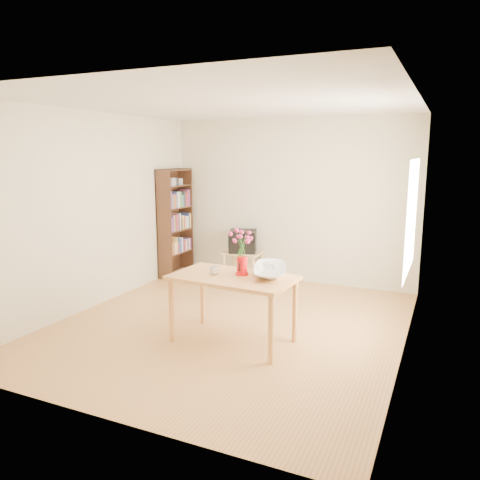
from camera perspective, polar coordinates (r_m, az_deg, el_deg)
The scene contains 11 objects.
room at distance 5.45m, azimuth -1.00°, elevation 2.57°, with size 4.50×4.50×4.50m.
table at distance 5.10m, azimuth -0.87°, elevation -5.35°, with size 1.37×0.85×0.75m.
tv_stand at distance 7.68m, azimuth 0.37°, elevation -2.00°, with size 0.60×0.45×0.46m.
bookshelf at distance 7.93m, azimuth -7.88°, elevation 1.64°, with size 0.28×0.70×1.80m.
pitcher at distance 5.10m, azimuth 0.26°, elevation -3.22°, with size 0.14×0.21×0.21m.
flowers at distance 5.04m, azimuth 0.25°, elevation -0.26°, with size 0.24×0.24×0.33m, color #ED377F, non-canonical shape.
mug at distance 5.13m, azimuth -3.13°, elevation -3.74°, with size 0.11×0.11×0.09m, color white.
bowl at distance 5.11m, azimuth 3.67°, elevation -1.48°, with size 0.52×0.52×0.49m, color white.
teacup_a at distance 5.13m, azimuth 3.25°, elevation -1.94°, with size 0.08×0.08×0.07m, color white.
teacup_b at distance 5.12m, azimuth 4.22°, elevation -2.02°, with size 0.07×0.07×0.06m, color white.
television at distance 7.63m, azimuth 0.41°, elevation -0.09°, with size 0.51×0.50×0.36m.
Camera 1 is at (2.34, -4.88, 2.07)m, focal length 35.00 mm.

